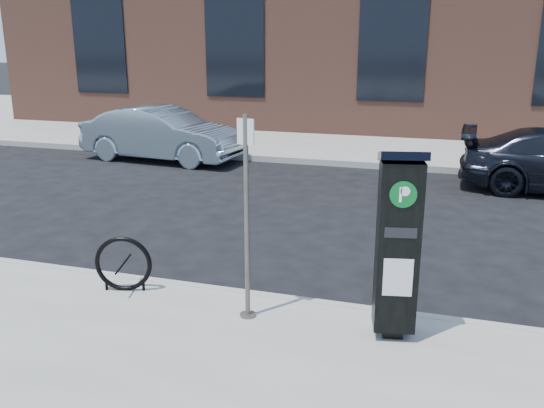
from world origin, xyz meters
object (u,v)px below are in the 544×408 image
at_px(sign_pole, 247,221).
at_px(car_silver, 162,134).
at_px(bike_rack, 123,264).
at_px(parking_kiosk, 398,243).

distance_m(sign_pole, car_silver, 9.55).
distance_m(bike_rack, car_silver, 8.57).
xyz_separation_m(sign_pole, bike_rack, (-1.65, 0.20, -0.76)).
bearing_deg(bike_rack, parking_kiosk, -17.61).
height_order(parking_kiosk, sign_pole, sign_pole).
relative_size(sign_pole, car_silver, 0.52).
relative_size(sign_pole, bike_rack, 3.20).
xyz_separation_m(parking_kiosk, car_silver, (-6.75, 7.96, -0.45)).
xyz_separation_m(bike_rack, car_silver, (-3.54, 7.80, 0.21)).
bearing_deg(car_silver, bike_rack, -150.34).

